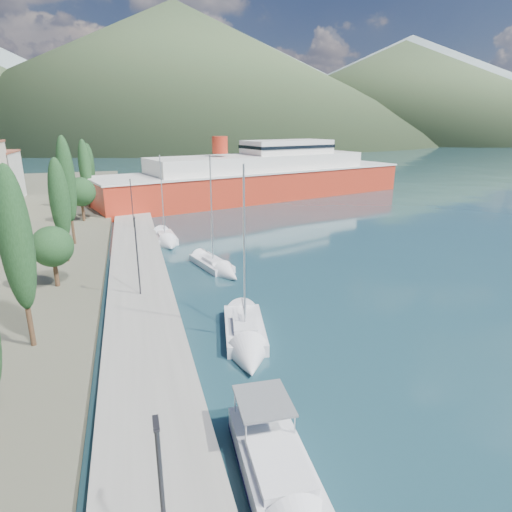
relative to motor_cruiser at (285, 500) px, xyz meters
name	(u,v)px	position (x,y,z in m)	size (l,w,h in m)	color
ground	(159,169)	(4.67, 125.55, -0.53)	(1400.00, 1400.00, 0.00)	#1D3F49
quay	(137,259)	(-4.33, 31.55, -0.13)	(5.00, 88.00, 0.80)	gray
hills_far	(229,75)	(143.26, 624.29, 76.86)	(1480.00, 900.00, 180.00)	gray
hills_near	(247,80)	(102.72, 378.05, 48.65)	(1010.00, 520.00, 115.00)	#3B4D2E
tree_row	(69,196)	(-10.81, 38.40, 5.45)	(3.88, 63.69, 11.67)	#47301E
lamp_posts	(137,254)	(-4.33, 20.77, 3.55)	(0.15, 47.58, 6.06)	#2D2D33
motor_cruiser	(285,500)	(0.00, 0.00, 0.00)	(3.00, 8.88, 3.23)	black
sailboat_near	(247,345)	(1.74, 11.58, -0.21)	(4.08, 8.86, 12.26)	silver
sailboat_mid	(221,269)	(3.17, 26.31, -0.25)	(4.20, 8.36, 11.64)	silver
sailboat_far	(167,242)	(-0.80, 37.60, -0.22)	(2.95, 7.66, 11.02)	silver
ferry	(261,178)	(19.32, 65.62, 3.11)	(61.41, 28.82, 11.96)	#B62C18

